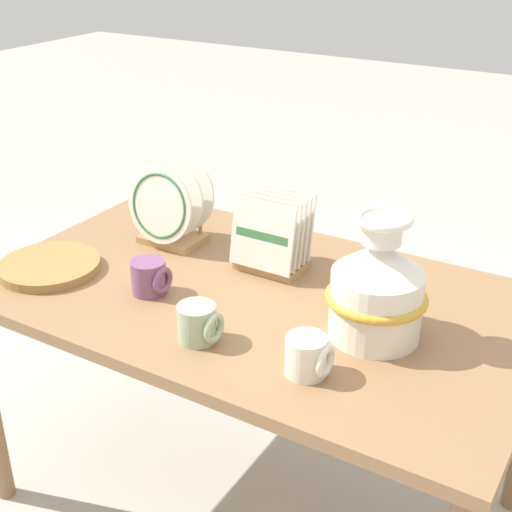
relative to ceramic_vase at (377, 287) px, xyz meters
The scene contains 9 objects.
ground_plane 0.95m from the ceramic_vase, behind, with size 14.00×14.00×0.00m, color #B2ADA3.
display_table 0.42m from the ceramic_vase, behind, with size 1.50×0.89×0.75m.
ceramic_vase is the anchor object (origin of this frame).
dish_rack_round_plates 0.77m from the ceramic_vase, 166.85° to the left, with size 0.23×0.17×0.26m.
dish_rack_square_plates 0.44m from the ceramic_vase, 154.17° to the left, with size 0.20×0.16×0.22m.
wicker_charger_stack 0.96m from the ceramic_vase, behind, with size 0.29×0.29×0.03m.
mug_cream_glaze 0.25m from the ceramic_vase, 105.80° to the right, with size 0.10×0.09×0.09m.
mug_sage_glaze 0.43m from the ceramic_vase, 145.75° to the right, with size 0.10×0.09×0.09m.
mug_plum_glaze 0.62m from the ceramic_vase, 169.57° to the right, with size 0.10×0.09×0.09m.
Camera 1 is at (0.87, -1.46, 1.69)m, focal length 50.00 mm.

